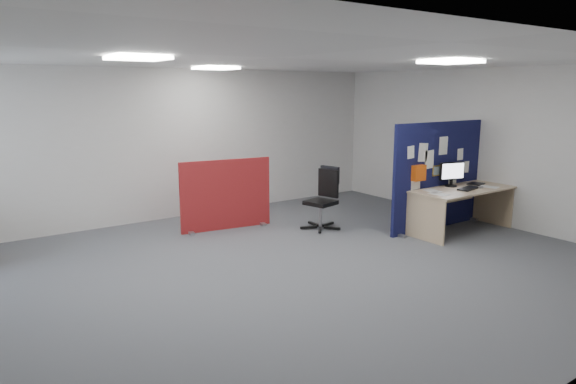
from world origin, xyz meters
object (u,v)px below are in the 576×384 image
navy_divider (439,176)px  red_divider (226,195)px  office_chair (325,194)px  main_desk (459,198)px  monitor_main (452,173)px

navy_divider → red_divider: size_ratio=1.39×
navy_divider → red_divider: (-2.97, 1.99, -0.32)m
office_chair → red_divider: bearing=133.7°
main_desk → office_chair: 2.23m
main_desk → office_chair: size_ratio=1.79×
navy_divider → office_chair: navy_divider is taller
navy_divider → main_desk: navy_divider is taller
red_divider → main_desk: bearing=-28.9°
monitor_main → office_chair: bearing=157.7°
main_desk → navy_divider: bearing=108.3°
main_desk → red_divider: bearing=142.8°
monitor_main → red_divider: size_ratio=0.29×
main_desk → red_divider: 3.88m
main_desk → monitor_main: 0.43m
monitor_main → office_chair: (-1.69, 1.27, -0.37)m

